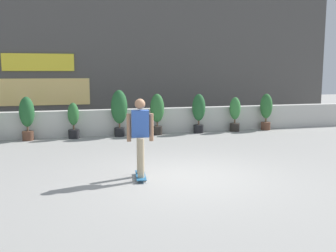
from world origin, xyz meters
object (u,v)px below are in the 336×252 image
potted_plant_2 (73,120)px  potted_plant_4 (157,111)px  potted_plant_3 (119,109)px  skater_by_wall_left (140,135)px  potted_plant_7 (266,109)px  potted_plant_1 (27,115)px  potted_plant_5 (199,111)px  potted_plant_6 (235,112)px

potted_plant_2 → potted_plant_4: (2.89, 0.00, 0.20)m
potted_plant_3 → skater_by_wall_left: skater_by_wall_left is taller
skater_by_wall_left → potted_plant_7: bearing=42.2°
potted_plant_1 → potted_plant_3: size_ratio=0.89×
potted_plant_7 → potted_plant_5: bearing=-180.0°
potted_plant_5 → potted_plant_6: 1.44m
potted_plant_1 → skater_by_wall_left: (2.69, -5.41, 0.12)m
potted_plant_3 → potted_plant_7: (5.65, 0.00, -0.15)m
potted_plant_6 → potted_plant_5: bearing=-180.0°
potted_plant_2 → potted_plant_3: potted_plant_3 is taller
potted_plant_4 → potted_plant_2: bearing=180.0°
potted_plant_4 → skater_by_wall_left: (-1.67, -5.41, 0.10)m
potted_plant_3 → potted_plant_5: bearing=-0.0°
potted_plant_7 → skater_by_wall_left: bearing=-137.8°
potted_plant_1 → skater_by_wall_left: skater_by_wall_left is taller
potted_plant_3 → potted_plant_5: (2.91, -0.00, -0.12)m
potted_plant_2 → potted_plant_5: 4.46m
potted_plant_4 → skater_by_wall_left: size_ratio=0.86×
potted_plant_4 → potted_plant_7: (4.30, 0.00, -0.05)m
potted_plant_6 → potted_plant_7: potted_plant_7 is taller
potted_plant_1 → potted_plant_4: 4.36m
potted_plant_3 → skater_by_wall_left: (-0.32, -5.41, -0.00)m
potted_plant_1 → potted_plant_2: potted_plant_1 is taller
potted_plant_2 → potted_plant_7: potted_plant_7 is taller
potted_plant_6 → skater_by_wall_left: size_ratio=0.76×
potted_plant_5 → potted_plant_7: size_ratio=1.02×
potted_plant_7 → skater_by_wall_left: (-5.97, -5.41, 0.15)m
potted_plant_1 → potted_plant_3: 3.02m
potted_plant_1 → potted_plant_5: potted_plant_1 is taller
potted_plant_7 → skater_by_wall_left: 8.06m
potted_plant_4 → potted_plant_5: size_ratio=1.02×
potted_plant_5 → potted_plant_2: bearing=180.0°
potted_plant_3 → potted_plant_7: 5.65m
potted_plant_4 → potted_plant_5: potted_plant_4 is taller
potted_plant_6 → skater_by_wall_left: bearing=-130.8°
potted_plant_1 → potted_plant_4: potted_plant_4 is taller
potted_plant_2 → potted_plant_7: bearing=0.0°
potted_plant_5 → potted_plant_7: (2.74, 0.00, -0.03)m
potted_plant_6 → skater_by_wall_left: skater_by_wall_left is taller
potted_plant_3 → potted_plant_4: bearing=0.0°
potted_plant_3 → potted_plant_7: bearing=0.0°
potted_plant_7 → potted_plant_6: bearing=180.0°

